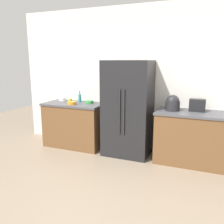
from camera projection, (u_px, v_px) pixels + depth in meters
ground_plane at (104, 193)px, 3.23m from camera, size 10.78×10.78×0.00m
kitchen_back_panel at (143, 80)px, 4.64m from camera, size 5.39×0.10×2.79m
counter_left at (75, 124)px, 4.99m from camera, size 1.24×0.67×0.91m
counter_right at (198, 138)px, 4.09m from camera, size 1.44×0.67×0.91m
refrigerator at (128, 109)px, 4.45m from camera, size 0.86×0.68×1.77m
toaster at (197, 105)px, 4.07m from camera, size 0.27×0.15×0.21m
rice_cooker at (173, 104)px, 4.14m from camera, size 0.25×0.25×0.27m
bottle_a at (80, 98)px, 5.01m from camera, size 0.06×0.06×0.23m
cup_a at (70, 100)px, 4.99m from camera, size 0.08×0.08×0.08m
bowl_a at (89, 102)px, 4.87m from camera, size 0.17×0.17×0.05m
bowl_b at (72, 103)px, 4.74m from camera, size 0.18×0.18×0.06m
bowl_c at (63, 99)px, 5.17m from camera, size 0.15×0.15×0.07m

